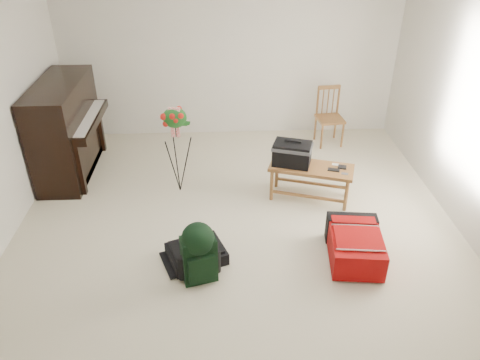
{
  "coord_description": "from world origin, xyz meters",
  "views": [
    {
      "loc": [
        -0.17,
        -4.1,
        3.22
      ],
      "look_at": [
        0.04,
        0.35,
        0.53
      ],
      "focal_mm": 35.0,
      "sensor_mm": 36.0,
      "label": 1
    }
  ],
  "objects_px": {
    "bench": "(298,160)",
    "red_suitcase": "(353,242)",
    "piano": "(67,131)",
    "green_backpack": "(199,250)",
    "dining_chair": "(330,117)",
    "black_duffel": "(196,252)",
    "flower_stand": "(177,151)"
  },
  "relations": [
    {
      "from": "dining_chair",
      "to": "black_duffel",
      "type": "bearing_deg",
      "value": -132.78
    },
    {
      "from": "bench",
      "to": "green_backpack",
      "type": "xyz_separation_m",
      "value": [
        -1.15,
        -1.39,
        -0.19
      ]
    },
    {
      "from": "dining_chair",
      "to": "bench",
      "type": "bearing_deg",
      "value": -121.78
    },
    {
      "from": "piano",
      "to": "dining_chair",
      "type": "distance_m",
      "value": 3.73
    },
    {
      "from": "bench",
      "to": "black_duffel",
      "type": "distance_m",
      "value": 1.69
    },
    {
      "from": "piano",
      "to": "flower_stand",
      "type": "height_order",
      "value": "piano"
    },
    {
      "from": "red_suitcase",
      "to": "bench",
      "type": "bearing_deg",
      "value": 117.67
    },
    {
      "from": "bench",
      "to": "green_backpack",
      "type": "relative_size",
      "value": 1.66
    },
    {
      "from": "flower_stand",
      "to": "bench",
      "type": "bearing_deg",
      "value": 1.07
    },
    {
      "from": "bench",
      "to": "black_duffel",
      "type": "relative_size",
      "value": 1.58
    },
    {
      "from": "piano",
      "to": "green_backpack",
      "type": "relative_size",
      "value": 2.31
    },
    {
      "from": "dining_chair",
      "to": "black_duffel",
      "type": "relative_size",
      "value": 1.28
    },
    {
      "from": "bench",
      "to": "red_suitcase",
      "type": "distance_m",
      "value": 1.25
    },
    {
      "from": "black_duffel",
      "to": "bench",
      "type": "bearing_deg",
      "value": 21.71
    },
    {
      "from": "bench",
      "to": "red_suitcase",
      "type": "relative_size",
      "value": 1.32
    },
    {
      "from": "black_duffel",
      "to": "red_suitcase",
      "type": "bearing_deg",
      "value": -21.25
    },
    {
      "from": "piano",
      "to": "black_duffel",
      "type": "height_order",
      "value": "piano"
    },
    {
      "from": "piano",
      "to": "dining_chair",
      "type": "xyz_separation_m",
      "value": [
        3.66,
        0.7,
        -0.18
      ]
    },
    {
      "from": "green_backpack",
      "to": "flower_stand",
      "type": "distance_m",
      "value": 1.69
    },
    {
      "from": "piano",
      "to": "green_backpack",
      "type": "height_order",
      "value": "piano"
    },
    {
      "from": "red_suitcase",
      "to": "green_backpack",
      "type": "relative_size",
      "value": 1.25
    },
    {
      "from": "black_duffel",
      "to": "flower_stand",
      "type": "height_order",
      "value": "flower_stand"
    },
    {
      "from": "piano",
      "to": "black_duffel",
      "type": "xyz_separation_m",
      "value": [
        1.74,
        -1.93,
        -0.51
      ]
    },
    {
      "from": "dining_chair",
      "to": "red_suitcase",
      "type": "height_order",
      "value": "dining_chair"
    },
    {
      "from": "red_suitcase",
      "to": "green_backpack",
      "type": "xyz_separation_m",
      "value": [
        -1.58,
        -0.28,
        0.18
      ]
    },
    {
      "from": "bench",
      "to": "dining_chair",
      "type": "xyz_separation_m",
      "value": [
        0.72,
        1.54,
        -0.12
      ]
    },
    {
      "from": "bench",
      "to": "black_duffel",
      "type": "height_order",
      "value": "bench"
    },
    {
      "from": "dining_chair",
      "to": "green_backpack",
      "type": "height_order",
      "value": "dining_chair"
    },
    {
      "from": "red_suitcase",
      "to": "dining_chair",
      "type": "bearing_deg",
      "value": 90.28
    },
    {
      "from": "piano",
      "to": "red_suitcase",
      "type": "relative_size",
      "value": 1.85
    },
    {
      "from": "dining_chair",
      "to": "flower_stand",
      "type": "distance_m",
      "value": 2.52
    },
    {
      "from": "bench",
      "to": "green_backpack",
      "type": "height_order",
      "value": "bench"
    }
  ]
}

